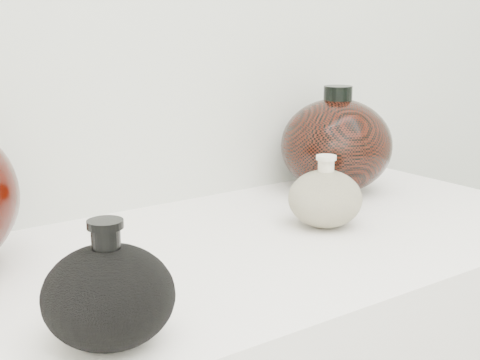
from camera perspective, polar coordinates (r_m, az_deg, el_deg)
black_gourd_vase at (r=0.66m, az=-11.14°, el=-9.62°), size 0.15×0.15×0.13m
cream_gourd_vase at (r=1.02m, az=7.27°, el=-1.53°), size 0.11×0.11×0.11m
right_round_pot at (r=1.22m, az=8.21°, el=2.97°), size 0.26×0.26×0.19m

